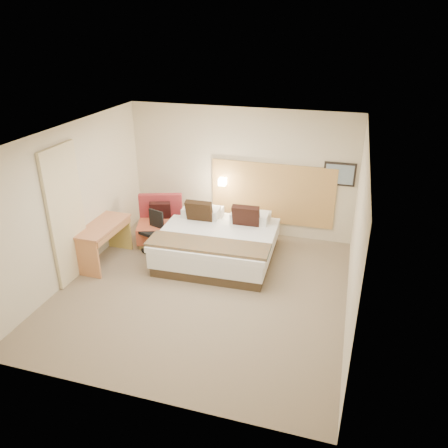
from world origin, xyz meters
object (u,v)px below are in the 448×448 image
(bed, at_px, (219,242))
(lounge_chair, at_px, (161,224))
(desk, at_px, (103,233))
(desk_chair, at_px, (153,234))
(side_table, at_px, (193,228))

(bed, xyz_separation_m, lounge_chair, (-1.38, 0.36, 0.04))
(desk, bearing_deg, desk_chair, 47.03)
(side_table, bearing_deg, bed, -36.19)
(desk, bearing_deg, bed, 20.73)
(bed, xyz_separation_m, desk_chair, (-1.37, -0.05, -0.01))
(desk_chair, bearing_deg, desk, -132.97)
(side_table, bearing_deg, desk_chair, -136.60)
(side_table, relative_size, desk_chair, 0.73)
(desk, relative_size, desk_chair, 1.55)
(bed, relative_size, side_table, 3.77)
(lounge_chair, distance_m, desk_chair, 0.41)
(bed, relative_size, desk_chair, 2.75)
(side_table, height_order, desk_chair, desk_chair)
(bed, xyz_separation_m, desk, (-2.03, -0.77, 0.27))
(side_table, distance_m, desk_chair, 0.86)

